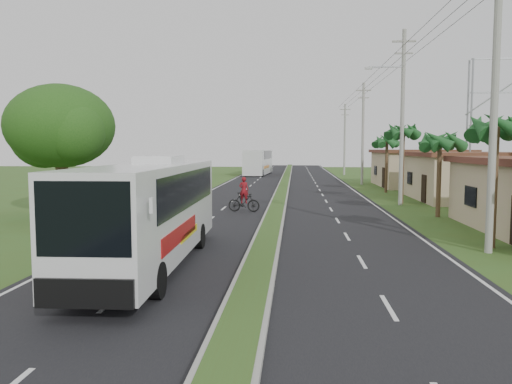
{
  "coord_description": "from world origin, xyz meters",
  "views": [
    {
      "loc": [
        1.16,
        -17.26,
        3.94
      ],
      "look_at": [
        -0.75,
        7.17,
        1.8
      ],
      "focal_mm": 35.0,
      "sensor_mm": 36.0,
      "label": 1
    }
  ],
  "objects": [
    {
      "name": "lane_edge_left",
      "position": [
        -6.7,
        20.0,
        0.0
      ],
      "size": [
        0.12,
        160.0,
        0.01
      ],
      "primitive_type": "cube",
      "color": "silver",
      "rests_on": "ground"
    },
    {
      "name": "motorcyclist",
      "position": [
        -1.99,
        13.38,
        0.77
      ],
      "size": [
        2.05,
        0.83,
        2.19
      ],
      "rotation": [
        0.0,
        0.0,
        -0.14
      ],
      "color": "black",
      "rests_on": "ground"
    },
    {
      "name": "shop_mid",
      "position": [
        14.0,
        22.0,
        1.86
      ],
      "size": [
        7.6,
        10.6,
        3.67
      ],
      "color": "tan",
      "rests_on": "ground"
    },
    {
      "name": "utility_pole_c",
      "position": [
        8.5,
        38.0,
        5.67
      ],
      "size": [
        1.6,
        0.28,
        11.0
      ],
      "color": "gray",
      "rests_on": "ground"
    },
    {
      "name": "road_asphalt",
      "position": [
        0.0,
        20.0,
        0.01
      ],
      "size": [
        14.0,
        160.0,
        0.02
      ],
      "primitive_type": "cube",
      "color": "black",
      "rests_on": "ground"
    },
    {
      "name": "palm_verge_a",
      "position": [
        9.0,
        3.0,
        4.74
      ],
      "size": [
        2.4,
        2.4,
        5.45
      ],
      "color": "#473321",
      "rests_on": "ground"
    },
    {
      "name": "coach_bus_main",
      "position": [
        -3.58,
        -1.07,
        2.03
      ],
      "size": [
        2.65,
        11.46,
        3.69
      ],
      "rotation": [
        0.0,
        0.0,
        0.02
      ],
      "color": "silver",
      "rests_on": "ground"
    },
    {
      "name": "ground",
      "position": [
        0.0,
        0.0,
        0.0
      ],
      "size": [
        180.0,
        180.0,
        0.0
      ],
      "primitive_type": "plane",
      "color": "#3A531E",
      "rests_on": "ground"
    },
    {
      "name": "shade_tree",
      "position": [
        -12.11,
        10.02,
        5.03
      ],
      "size": [
        6.3,
        6.0,
        7.54
      ],
      "color": "#473321",
      "rests_on": "ground"
    },
    {
      "name": "median_strip",
      "position": [
        0.0,
        20.0,
        0.1
      ],
      "size": [
        1.2,
        160.0,
        0.18
      ],
      "color": "gray",
      "rests_on": "ground"
    },
    {
      "name": "palm_verge_d",
      "position": [
        9.3,
        28.0,
        4.55
      ],
      "size": [
        2.4,
        2.4,
        5.25
      ],
      "color": "#473321",
      "rests_on": "ground"
    },
    {
      "name": "utility_pole_a",
      "position": [
        8.5,
        2.0,
        5.67
      ],
      "size": [
        1.6,
        0.28,
        11.0
      ],
      "color": "gray",
      "rests_on": "ground"
    },
    {
      "name": "palm_verge_c",
      "position": [
        8.8,
        19.0,
        5.12
      ],
      "size": [
        2.4,
        2.4,
        5.85
      ],
      "color": "#473321",
      "rests_on": "ground"
    },
    {
      "name": "shop_far",
      "position": [
        14.0,
        36.0,
        1.93
      ],
      "size": [
        8.6,
        11.6,
        3.82
      ],
      "color": "tan",
      "rests_on": "ground"
    },
    {
      "name": "utility_pole_d",
      "position": [
        8.5,
        58.0,
        5.42
      ],
      "size": [
        1.6,
        0.28,
        10.5
      ],
      "color": "gray",
      "rests_on": "ground"
    },
    {
      "name": "coach_bus_far",
      "position": [
        -4.3,
        57.26,
        2.1
      ],
      "size": [
        3.55,
        12.89,
        3.71
      ],
      "rotation": [
        0.0,
        0.0,
        -0.06
      ],
      "color": "silver",
      "rests_on": "ground"
    },
    {
      "name": "lane_edge_right",
      "position": [
        6.7,
        20.0,
        0.0
      ],
      "size": [
        0.12,
        160.0,
        0.01
      ],
      "primitive_type": "cube",
      "color": "silver",
      "rests_on": "ground"
    },
    {
      "name": "palm_verge_b",
      "position": [
        9.4,
        12.0,
        4.36
      ],
      "size": [
        2.4,
        2.4,
        5.05
      ],
      "color": "#473321",
      "rests_on": "ground"
    },
    {
      "name": "utility_pole_b",
      "position": [
        8.47,
        18.0,
        6.26
      ],
      "size": [
        3.2,
        0.28,
        12.0
      ],
      "color": "gray",
      "rests_on": "ground"
    }
  ]
}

